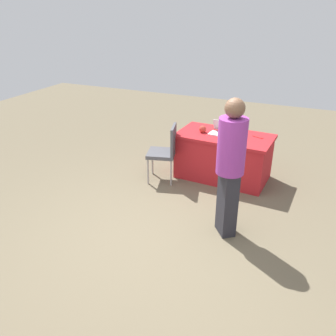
{
  "coord_description": "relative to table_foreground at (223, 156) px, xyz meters",
  "views": [
    {
      "loc": [
        -1.71,
        3.35,
        2.72
      ],
      "look_at": [
        -0.15,
        -0.2,
        0.9
      ],
      "focal_mm": 37.85,
      "sensor_mm": 36.0,
      "label": 1
    }
  ],
  "objects": [
    {
      "name": "scissors_red",
      "position": [
        -0.51,
        -0.1,
        0.38
      ],
      "size": [
        0.18,
        0.1,
        0.01
      ],
      "primitive_type": "cube",
      "rotation": [
        0.0,
        0.0,
        2.75
      ],
      "color": "red",
      "rests_on": "table_foreground"
    },
    {
      "name": "table_foreground",
      "position": [
        0.0,
        0.0,
        0.0
      ],
      "size": [
        1.58,
        0.92,
        0.76
      ],
      "rotation": [
        0.0,
        0.0,
        -0.06
      ],
      "color": "#AD1E23",
      "rests_on": "ground"
    },
    {
      "name": "chair_tucked_left",
      "position": [
        0.84,
        0.48,
        0.16
      ],
      "size": [
        0.54,
        0.54,
        0.95
      ],
      "rotation": [
        0.0,
        0.0,
        -1.31
      ],
      "color": "#9E9993",
      "rests_on": "ground"
    },
    {
      "name": "laptop_silver",
      "position": [
        0.09,
        -0.03,
        0.42
      ],
      "size": [
        0.34,
        0.32,
        0.21
      ],
      "rotation": [
        0.0,
        0.0,
        -0.08
      ],
      "color": "silver",
      "rests_on": "table_foreground"
    },
    {
      "name": "ground_plane",
      "position": [
        0.37,
        2.0,
        -0.38
      ],
      "size": [
        14.4,
        14.4,
        0.0
      ],
      "primitive_type": "plane",
      "color": "brown"
    },
    {
      "name": "yarn_ball",
      "position": [
        0.37,
        0.03,
        0.44
      ],
      "size": [
        0.12,
        0.12,
        0.12
      ],
      "primitive_type": "sphere",
      "color": "#B2382D",
      "rests_on": "table_foreground"
    },
    {
      "name": "person_attendee_standing",
      "position": [
        -0.48,
        1.54,
        0.61
      ],
      "size": [
        0.48,
        0.48,
        1.77
      ],
      "rotation": [
        0.0,
        0.0,
        5.36
      ],
      "color": "#26262D",
      "rests_on": "ground"
    }
  ]
}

